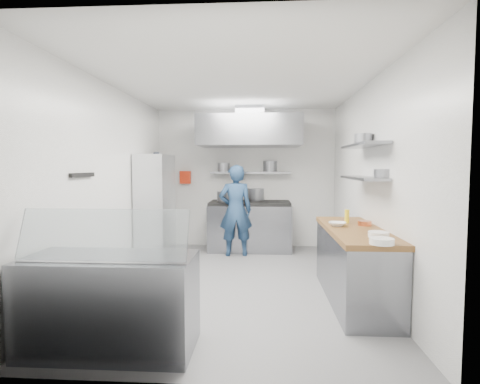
# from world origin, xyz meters

# --- Properties ---
(floor) EXTENTS (5.00, 5.00, 0.00)m
(floor) POSITION_xyz_m (0.00, 0.00, 0.00)
(floor) COLOR slate
(floor) RESTS_ON ground
(ceiling) EXTENTS (5.00, 5.00, 0.00)m
(ceiling) POSITION_xyz_m (0.00, 0.00, 2.80)
(ceiling) COLOR silver
(ceiling) RESTS_ON wall_back
(wall_back) EXTENTS (3.60, 2.80, 0.02)m
(wall_back) POSITION_xyz_m (0.00, 2.50, 1.40)
(wall_back) COLOR white
(wall_back) RESTS_ON floor
(wall_front) EXTENTS (3.60, 2.80, 0.02)m
(wall_front) POSITION_xyz_m (0.00, -2.50, 1.40)
(wall_front) COLOR white
(wall_front) RESTS_ON floor
(wall_left) EXTENTS (2.80, 5.00, 0.02)m
(wall_left) POSITION_xyz_m (-1.80, 0.00, 1.40)
(wall_left) COLOR white
(wall_left) RESTS_ON floor
(wall_right) EXTENTS (2.80, 5.00, 0.02)m
(wall_right) POSITION_xyz_m (1.80, 0.00, 1.40)
(wall_right) COLOR white
(wall_right) RESTS_ON floor
(gas_range) EXTENTS (1.60, 0.80, 0.90)m
(gas_range) POSITION_xyz_m (0.10, 2.10, 0.45)
(gas_range) COLOR gray
(gas_range) RESTS_ON floor
(cooktop) EXTENTS (1.57, 0.78, 0.06)m
(cooktop) POSITION_xyz_m (0.10, 2.10, 0.93)
(cooktop) COLOR black
(cooktop) RESTS_ON gas_range
(stock_pot_left) EXTENTS (0.26, 0.26, 0.20)m
(stock_pot_left) POSITION_xyz_m (-0.42, 2.08, 1.06)
(stock_pot_left) COLOR slate
(stock_pot_left) RESTS_ON cooktop
(stock_pot_mid) EXTENTS (0.34, 0.34, 0.24)m
(stock_pot_mid) POSITION_xyz_m (0.21, 2.44, 1.08)
(stock_pot_mid) COLOR slate
(stock_pot_mid) RESTS_ON cooktop
(over_range_shelf) EXTENTS (1.60, 0.30, 0.04)m
(over_range_shelf) POSITION_xyz_m (0.10, 2.34, 1.52)
(over_range_shelf) COLOR gray
(over_range_shelf) RESTS_ON wall_back
(shelf_pot_a) EXTENTS (0.24, 0.24, 0.18)m
(shelf_pot_a) POSITION_xyz_m (-0.44, 2.28, 1.63)
(shelf_pot_a) COLOR slate
(shelf_pot_a) RESTS_ON over_range_shelf
(shelf_pot_b) EXTENTS (0.28, 0.28, 0.22)m
(shelf_pot_b) POSITION_xyz_m (0.50, 2.50, 1.65)
(shelf_pot_b) COLOR slate
(shelf_pot_b) RESTS_ON over_range_shelf
(extractor_hood) EXTENTS (1.90, 1.15, 0.55)m
(extractor_hood) POSITION_xyz_m (0.10, 1.93, 2.30)
(extractor_hood) COLOR gray
(extractor_hood) RESTS_ON wall_back
(hood_duct) EXTENTS (0.55, 0.55, 0.24)m
(hood_duct) POSITION_xyz_m (0.10, 2.15, 2.68)
(hood_duct) COLOR slate
(hood_duct) RESTS_ON extractor_hood
(red_firebox) EXTENTS (0.22, 0.10, 0.26)m
(red_firebox) POSITION_xyz_m (-1.25, 2.44, 1.42)
(red_firebox) COLOR red
(red_firebox) RESTS_ON wall_back
(chef) EXTENTS (0.66, 0.49, 1.67)m
(chef) POSITION_xyz_m (-0.15, 1.61, 0.84)
(chef) COLOR navy
(chef) RESTS_ON floor
(wire_rack) EXTENTS (0.50, 0.90, 1.85)m
(wire_rack) POSITION_xyz_m (-1.53, 1.23, 0.93)
(wire_rack) COLOR silver
(wire_rack) RESTS_ON floor
(rack_bin_a) EXTENTS (0.17, 0.22, 0.20)m
(rack_bin_a) POSITION_xyz_m (-1.53, 0.95, 0.80)
(rack_bin_a) COLOR white
(rack_bin_a) RESTS_ON wire_rack
(rack_bin_b) EXTENTS (0.13, 0.17, 0.15)m
(rack_bin_b) POSITION_xyz_m (-1.53, 1.30, 1.30)
(rack_bin_b) COLOR yellow
(rack_bin_b) RESTS_ON wire_rack
(rack_jar) EXTENTS (0.10, 0.10, 0.18)m
(rack_jar) POSITION_xyz_m (-1.48, 1.16, 1.80)
(rack_jar) COLOR black
(rack_jar) RESTS_ON wire_rack
(knife_strip) EXTENTS (0.04, 0.55, 0.05)m
(knife_strip) POSITION_xyz_m (-1.78, -0.90, 1.55)
(knife_strip) COLOR black
(knife_strip) RESTS_ON wall_left
(prep_counter_base) EXTENTS (0.62, 2.00, 0.84)m
(prep_counter_base) POSITION_xyz_m (1.48, -0.60, 0.42)
(prep_counter_base) COLOR gray
(prep_counter_base) RESTS_ON floor
(prep_counter_top) EXTENTS (0.65, 2.04, 0.06)m
(prep_counter_top) POSITION_xyz_m (1.48, -0.60, 0.87)
(prep_counter_top) COLOR brown
(prep_counter_top) RESTS_ON prep_counter_base
(plate_stack_a) EXTENTS (0.23, 0.23, 0.06)m
(plate_stack_a) POSITION_xyz_m (1.51, -1.55, 0.93)
(plate_stack_a) COLOR white
(plate_stack_a) RESTS_ON prep_counter_top
(plate_stack_b) EXTENTS (0.21, 0.21, 0.06)m
(plate_stack_b) POSITION_xyz_m (1.59, -1.20, 0.93)
(plate_stack_b) COLOR white
(plate_stack_b) RESTS_ON prep_counter_top
(copper_pan) EXTENTS (0.17, 0.17, 0.06)m
(copper_pan) POSITION_xyz_m (1.65, -0.40, 0.93)
(copper_pan) COLOR #D2673B
(copper_pan) RESTS_ON prep_counter_top
(squeeze_bottle) EXTENTS (0.06, 0.06, 0.18)m
(squeeze_bottle) POSITION_xyz_m (1.47, -0.20, 0.99)
(squeeze_bottle) COLOR yellow
(squeeze_bottle) RESTS_ON prep_counter_top
(mixing_bowl) EXTENTS (0.26, 0.26, 0.05)m
(mixing_bowl) POSITION_xyz_m (1.29, -0.48, 0.93)
(mixing_bowl) COLOR white
(mixing_bowl) RESTS_ON prep_counter_top
(wall_shelf_lower) EXTENTS (0.30, 1.30, 0.04)m
(wall_shelf_lower) POSITION_xyz_m (1.64, -0.30, 1.50)
(wall_shelf_lower) COLOR gray
(wall_shelf_lower) RESTS_ON wall_right
(wall_shelf_upper) EXTENTS (0.30, 1.30, 0.04)m
(wall_shelf_upper) POSITION_xyz_m (1.64, -0.30, 1.92)
(wall_shelf_upper) COLOR gray
(wall_shelf_upper) RESTS_ON wall_right
(shelf_pot_c) EXTENTS (0.24, 0.24, 0.10)m
(shelf_pot_c) POSITION_xyz_m (1.78, -0.72, 1.57)
(shelf_pot_c) COLOR slate
(shelf_pot_c) RESTS_ON wall_shelf_lower
(shelf_pot_d) EXTENTS (0.23, 0.23, 0.14)m
(shelf_pot_d) POSITION_xyz_m (1.68, -0.14, 2.01)
(shelf_pot_d) COLOR slate
(shelf_pot_d) RESTS_ON wall_shelf_upper
(display_case) EXTENTS (1.50, 0.70, 0.85)m
(display_case) POSITION_xyz_m (-1.00, -2.00, 0.42)
(display_case) COLOR gray
(display_case) RESTS_ON floor
(display_glass) EXTENTS (1.47, 0.19, 0.42)m
(display_glass) POSITION_xyz_m (-1.00, -2.12, 1.07)
(display_glass) COLOR silver
(display_glass) RESTS_ON display_case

